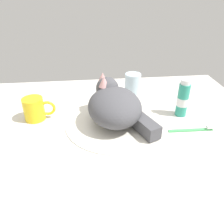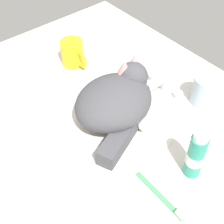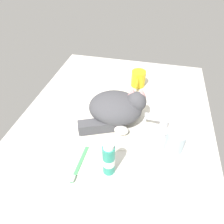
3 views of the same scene
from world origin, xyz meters
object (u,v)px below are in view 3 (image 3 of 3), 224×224
at_px(toothpaste_bottle, 109,159).
at_px(toothbrush, 79,165).
at_px(rinse_cup, 175,141).
at_px(coffee_mug, 138,79).
at_px(cat, 117,108).
at_px(faucet, 161,122).

height_order(toothpaste_bottle, toothbrush, toothpaste_bottle).
bearing_deg(rinse_cup, coffee_mug, -154.84).
bearing_deg(toothpaste_bottle, coffee_mug, 176.92).
bearing_deg(toothbrush, cat, 162.36).
relative_size(faucet, toothbrush, 0.87).
xyz_separation_m(cat, toothpaste_bottle, (0.25, 0.02, -0.00)).
xyz_separation_m(cat, toothbrush, (0.26, -0.08, -0.06)).
bearing_deg(toothbrush, toothpaste_bottle, 93.47).
bearing_deg(coffee_mug, cat, -10.63).
bearing_deg(rinse_cup, faucet, -154.69).
xyz_separation_m(faucet, rinse_cup, (0.11, 0.05, 0.02)).
bearing_deg(toothbrush, faucet, 134.24).
distance_m(cat, rinse_cup, 0.26).
xyz_separation_m(coffee_mug, toothpaste_bottle, (0.54, -0.03, 0.03)).
distance_m(faucet, coffee_mug, 0.31).
relative_size(cat, coffee_mug, 2.30).
bearing_deg(faucet, cat, -89.10).
height_order(cat, toothbrush, cat).
xyz_separation_m(coffee_mug, rinse_cup, (0.39, 0.18, 0.00)).
relative_size(faucet, toothpaste_bottle, 0.93).
xyz_separation_m(cat, coffee_mug, (-0.28, 0.05, -0.03)).
distance_m(faucet, rinse_cup, 0.12).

